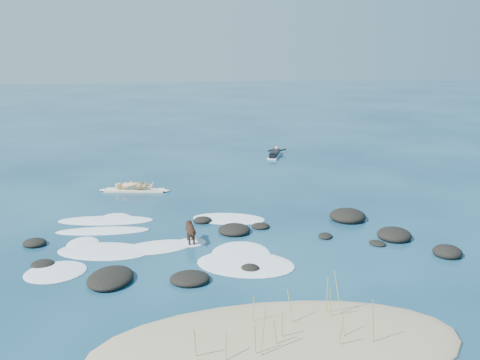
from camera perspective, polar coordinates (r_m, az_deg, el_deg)
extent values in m
plane|color=#0A2642|center=(20.35, -1.49, -5.37)|extent=(160.00, 160.00, 0.00)
ellipsoid|color=#9E8966|center=(13.07, 4.21, -17.42)|extent=(9.00, 4.40, 0.60)
cylinder|color=#93A14D|center=(13.92, 9.26, -12.24)|extent=(0.06, 0.14, 1.13)
cylinder|color=#93A14D|center=(13.07, 10.98, -15.04)|extent=(0.06, 0.14, 0.79)
cylinder|color=#93A14D|center=(12.52, 3.82, -16.17)|extent=(0.14, 0.08, 0.80)
cylinder|color=#93A14D|center=(13.77, 9.63, -12.91)|extent=(0.16, 0.21, 0.97)
cylinder|color=#93A14D|center=(12.04, -1.54, -17.61)|extent=(0.08, 0.21, 0.76)
cylinder|color=#93A14D|center=(12.87, 14.02, -14.64)|extent=(0.15, 0.09, 1.22)
cylinder|color=#93A14D|center=(13.41, 1.43, -13.82)|extent=(0.06, 0.08, 0.85)
cylinder|color=#93A14D|center=(12.09, 2.46, -16.32)|extent=(0.15, 0.17, 1.18)
cylinder|color=#93A14D|center=(12.78, 4.51, -15.48)|extent=(0.07, 0.13, 0.81)
cylinder|color=#93A14D|center=(12.16, 1.63, -16.97)|extent=(0.07, 0.06, 0.87)
cylinder|color=#93A14D|center=(13.41, 5.42, -13.53)|extent=(0.17, 0.19, 0.98)
cylinder|color=#93A14D|center=(13.99, 10.41, -11.90)|extent=(0.21, 0.18, 1.23)
cylinder|color=#93A14D|center=(12.68, 10.66, -16.03)|extent=(0.03, 0.13, 0.78)
cylinder|color=#93A14D|center=(12.09, -4.79, -17.13)|extent=(0.09, 0.24, 0.89)
ellipsoid|color=black|center=(16.62, -13.65, -10.13)|extent=(1.76, 2.01, 0.39)
ellipsoid|color=black|center=(18.35, -20.30, -8.40)|extent=(0.82, 0.78, 0.21)
ellipsoid|color=black|center=(21.97, 11.41, -3.79)|extent=(1.98, 2.01, 0.53)
ellipsoid|color=black|center=(20.31, 16.13, -5.65)|extent=(1.65, 1.70, 0.47)
ellipsoid|color=black|center=(19.88, 9.09, -5.92)|extent=(0.73, 0.80, 0.16)
ellipsoid|color=black|center=(20.10, -0.62, -5.34)|extent=(1.34, 1.33, 0.38)
ellipsoid|color=black|center=(16.24, -5.38, -10.43)|extent=(1.27, 1.14, 0.33)
ellipsoid|color=black|center=(20.64, 2.21, -4.94)|extent=(0.73, 0.71, 0.21)
ellipsoid|color=black|center=(19.31, 21.25, -7.18)|extent=(1.25, 1.28, 0.43)
ellipsoid|color=black|center=(16.91, 1.10, -9.39)|extent=(0.72, 0.67, 0.25)
ellipsoid|color=black|center=(19.56, 14.44, -6.56)|extent=(0.73, 0.80, 0.15)
ellipsoid|color=black|center=(21.28, -4.02, -4.32)|extent=(0.79, 0.70, 0.28)
ellipsoid|color=black|center=(20.22, -21.06, -6.29)|extent=(1.00, 0.95, 0.30)
ellipsoid|color=white|center=(18.12, 0.10, -7.90)|extent=(2.39, 2.68, 0.12)
ellipsoid|color=white|center=(17.35, 0.61, -8.94)|extent=(3.78, 3.23, 0.12)
ellipsoid|color=white|center=(20.88, -14.43, -5.29)|extent=(3.57, 1.22, 0.12)
ellipsoid|color=white|center=(19.75, -16.41, -6.58)|extent=(1.18, 1.53, 0.12)
ellipsoid|color=white|center=(22.05, -14.13, -4.22)|extent=(3.94, 1.72, 0.12)
ellipsoid|color=white|center=(18.91, -8.81, -7.10)|extent=(2.74, 1.69, 0.12)
ellipsoid|color=white|center=(21.60, -1.20, -4.16)|extent=(3.27, 2.34, 0.12)
ellipsoid|color=white|center=(18.92, -14.29, -7.38)|extent=(3.52, 2.39, 0.12)
ellipsoid|color=white|center=(22.18, -13.02, -4.04)|extent=(1.72, 1.87, 0.12)
ellipsoid|color=white|center=(17.72, -19.07, -9.26)|extent=(2.38, 2.26, 0.12)
ellipsoid|color=white|center=(19.18, -5.28, -6.67)|extent=(1.10, 0.90, 0.12)
cube|color=#F7F1C6|center=(26.04, -11.18, -1.09)|extent=(2.89, 1.17, 0.09)
ellipsoid|color=#F7F1C6|center=(25.76, -8.12, -1.13)|extent=(0.62, 0.43, 0.10)
ellipsoid|color=#F7F1C6|center=(26.40, -14.17, -1.04)|extent=(0.62, 0.43, 0.10)
imported|color=tan|center=(25.81, -11.29, 0.98)|extent=(0.57, 0.75, 1.84)
cube|color=white|center=(33.53, 3.71, 2.62)|extent=(1.44, 2.48, 0.09)
ellipsoid|color=white|center=(34.72, 4.01, 3.02)|extent=(0.47, 0.61, 0.09)
cube|color=black|center=(33.50, 3.72, 2.90)|extent=(0.98, 1.56, 0.25)
sphere|color=tan|center=(34.32, 3.94, 3.40)|extent=(0.33, 0.33, 0.26)
cylinder|color=black|center=(34.55, 3.46, 3.24)|extent=(0.62, 0.11, 0.28)
cylinder|color=black|center=(34.46, 4.49, 3.19)|extent=(0.51, 0.51, 0.28)
cube|color=black|center=(32.70, 3.50, 2.54)|extent=(0.58, 0.71, 0.16)
cylinder|color=black|center=(18.91, -5.29, -5.35)|extent=(0.32, 0.62, 0.29)
sphere|color=black|center=(19.17, -5.39, -5.08)|extent=(0.32, 0.32, 0.31)
sphere|color=black|center=(18.66, -5.17, -5.63)|extent=(0.29, 0.29, 0.28)
sphere|color=black|center=(19.30, -5.47, -4.62)|extent=(0.23, 0.23, 0.22)
cone|color=black|center=(19.42, -5.52, -4.54)|extent=(0.12, 0.14, 0.11)
cone|color=black|center=(19.25, -5.64, -4.39)|extent=(0.11, 0.08, 0.11)
cone|color=black|center=(19.27, -5.30, -4.36)|extent=(0.11, 0.08, 0.11)
cylinder|color=black|center=(19.20, -5.58, -6.04)|extent=(0.08, 0.08, 0.40)
cylinder|color=black|center=(19.22, -5.11, -6.01)|extent=(0.08, 0.08, 0.40)
cylinder|color=black|center=(18.82, -5.42, -6.48)|extent=(0.08, 0.08, 0.40)
cylinder|color=black|center=(18.84, -4.94, -6.45)|extent=(0.08, 0.08, 0.40)
cylinder|color=black|center=(18.51, -5.12, -5.61)|extent=(0.07, 0.29, 0.17)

